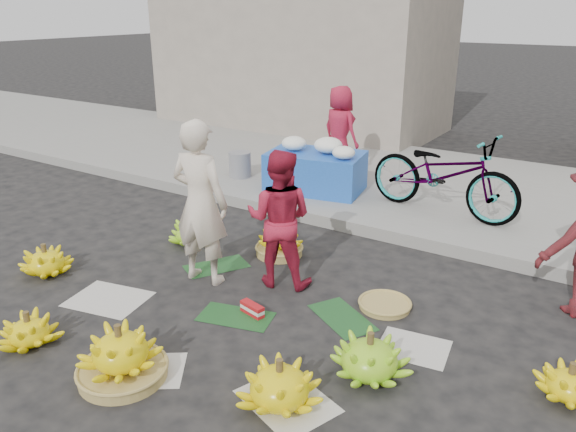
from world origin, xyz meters
The scene contains 22 objects.
ground centered at (0.00, 0.00, 0.00)m, with size 80.00×80.00×0.00m, color black.
curb centered at (0.00, 2.20, 0.07)m, with size 40.00×0.25×0.15m, color gray.
sidewalk centered at (0.00, 4.30, 0.06)m, with size 40.00×4.00×0.12m, color gray.
building_left centered at (-4.00, 7.20, 2.00)m, with size 6.00×3.00×4.00m, color gray.
newspaper_scatter centered at (0.00, -0.80, 0.00)m, with size 3.20×1.80×0.00m, color beige, non-canonical shape.
banana_leaves centered at (-0.10, 0.20, 0.00)m, with size 2.00×1.00×0.00m, color #16421D, non-canonical shape.
banana_bunch_0 centered at (-2.26, -0.57, 0.14)m, with size 0.66×0.66×0.33m.
banana_bunch_1 centered at (-1.25, -1.44, 0.12)m, with size 0.54×0.54×0.29m.
banana_bunch_2 centered at (-0.27, -1.34, 0.19)m, with size 0.70×0.70×0.45m.
banana_bunch_3 centered at (0.87, -0.95, 0.16)m, with size 0.72×0.72×0.36m.
banana_bunch_4 centered at (1.25, -0.33, 0.16)m, with size 0.68×0.68×0.37m.
banana_bunch_5 centered at (2.53, 0.20, 0.12)m, with size 0.53×0.53×0.29m.
banana_bunch_6 centered at (-1.54, 0.82, 0.13)m, with size 0.57×0.57×0.32m.
banana_bunch_7 centered at (-0.51, 1.11, 0.15)m, with size 0.51×0.51×0.37m.
basket_spare centered at (0.94, 0.67, 0.03)m, with size 0.46×0.46×0.05m, color olive.
incense_stack centered at (0.00, -0.08, 0.06)m, with size 0.25×0.08×0.10m, color #B51318.
vendor_cream centered at (-0.82, 0.21, 0.81)m, with size 0.59×0.39×1.63m, color beige.
vendor_red centered at (-0.14, 0.57, 0.68)m, with size 0.66×0.51×1.35m, color #BB1C36.
flower_table centered at (-1.16, 3.02, 0.43)m, with size 1.43×1.05×0.76m.
grey_bucket centered at (-2.47, 2.97, 0.31)m, with size 0.34×0.34×0.38m, color slate.
flower_vendor centered at (-1.33, 4.03, 0.79)m, with size 0.66×0.43×1.34m, color #BB1C36.
bicycle centered at (0.64, 3.07, 0.63)m, with size 1.95×0.68×1.03m, color gray.
Camera 1 is at (2.64, -3.59, 2.59)m, focal length 35.00 mm.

